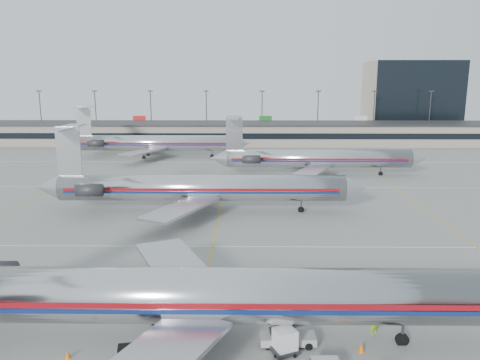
{
  "coord_description": "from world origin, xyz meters",
  "views": [
    {
      "loc": [
        3.74,
        -40.33,
        18.51
      ],
      "look_at": [
        2.94,
        25.16,
        4.5
      ],
      "focal_mm": 35.0,
      "sensor_mm": 36.0,
      "label": 1
    }
  ],
  "objects_px": {
    "jet_foreground": "(178,294)",
    "belt_loader": "(289,337)",
    "uld_container": "(285,341)",
    "jet_second_row": "(195,187)"
  },
  "relations": [
    {
      "from": "jet_foreground",
      "to": "belt_loader",
      "type": "xyz_separation_m",
      "value": [
        7.85,
        -0.17,
        -3.12
      ]
    },
    {
      "from": "jet_second_row",
      "to": "belt_loader",
      "type": "xyz_separation_m",
      "value": [
        10.3,
        -34.42,
        -2.93
      ]
    },
    {
      "from": "jet_second_row",
      "to": "uld_container",
      "type": "distance_m",
      "value": 36.87
    },
    {
      "from": "belt_loader",
      "to": "jet_foreground",
      "type": "bearing_deg",
      "value": 176.83
    },
    {
      "from": "uld_container",
      "to": "belt_loader",
      "type": "distance_m",
      "value": 1.1
    },
    {
      "from": "jet_foreground",
      "to": "jet_second_row",
      "type": "distance_m",
      "value": 34.34
    },
    {
      "from": "jet_foreground",
      "to": "jet_second_row",
      "type": "height_order",
      "value": "jet_foreground"
    },
    {
      "from": "jet_second_row",
      "to": "jet_foreground",
      "type": "bearing_deg",
      "value": -85.91
    },
    {
      "from": "jet_foreground",
      "to": "belt_loader",
      "type": "distance_m",
      "value": 8.45
    },
    {
      "from": "uld_container",
      "to": "jet_second_row",
      "type": "bearing_deg",
      "value": 82.12
    }
  ]
}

